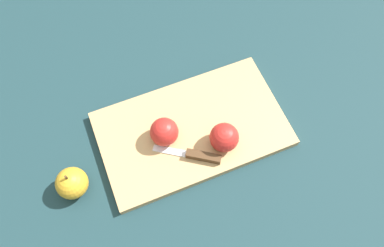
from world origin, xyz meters
TOP-DOWN VIEW (x-y plane):
  - ground_plane at (0.00, 0.00)m, footprint 4.00×4.00m
  - cutting_board at (0.00, 0.00)m, footprint 0.47×0.33m
  - apple_half_left at (-0.06, 0.05)m, footprint 0.07×0.07m
  - apple_half_right at (0.07, 0.01)m, footprint 0.06×0.06m
  - knife at (-0.00, 0.08)m, footprint 0.15×0.08m
  - apple_whole at (0.28, 0.09)m, footprint 0.07×0.07m

SIDE VIEW (x-z plane):
  - ground_plane at x=0.00m, z-range 0.00..0.00m
  - cutting_board at x=0.00m, z-range 0.00..0.02m
  - knife at x=0.00m, z-range 0.02..0.04m
  - apple_whole at x=0.28m, z-range -0.01..0.08m
  - apple_half_right at x=0.07m, z-range 0.02..0.09m
  - apple_half_left at x=-0.06m, z-range 0.02..0.09m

